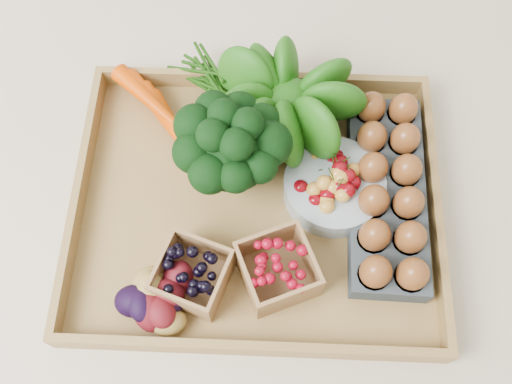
{
  "coord_description": "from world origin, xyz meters",
  "views": [
    {
      "loc": [
        0.01,
        -0.35,
        0.82
      ],
      "look_at": [
        0.0,
        0.0,
        0.06
      ],
      "focal_mm": 40.0,
      "sensor_mm": 36.0,
      "label": 1
    }
  ],
  "objects_px": {
    "tray": "(256,206)",
    "cherry_bowl": "(334,187)",
    "egg_carton": "(386,194)",
    "broccoli": "(233,161)"
  },
  "relations": [
    {
      "from": "cherry_bowl",
      "to": "egg_carton",
      "type": "distance_m",
      "value": 0.08
    },
    {
      "from": "cherry_bowl",
      "to": "egg_carton",
      "type": "xyz_separation_m",
      "value": [
        0.08,
        -0.01,
        -0.0
      ]
    },
    {
      "from": "tray",
      "to": "egg_carton",
      "type": "distance_m",
      "value": 0.2
    },
    {
      "from": "tray",
      "to": "broccoli",
      "type": "height_order",
      "value": "broccoli"
    },
    {
      "from": "broccoli",
      "to": "cherry_bowl",
      "type": "distance_m",
      "value": 0.16
    },
    {
      "from": "tray",
      "to": "egg_carton",
      "type": "xyz_separation_m",
      "value": [
        0.2,
        0.02,
        0.03
      ]
    },
    {
      "from": "broccoli",
      "to": "cherry_bowl",
      "type": "xyz_separation_m",
      "value": [
        0.15,
        -0.02,
        -0.04
      ]
    },
    {
      "from": "tray",
      "to": "broccoli",
      "type": "xyz_separation_m",
      "value": [
        -0.04,
        0.04,
        0.07
      ]
    },
    {
      "from": "cherry_bowl",
      "to": "broccoli",
      "type": "bearing_deg",
      "value": 173.94
    },
    {
      "from": "tray",
      "to": "cherry_bowl",
      "type": "relative_size",
      "value": 3.58
    }
  ]
}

